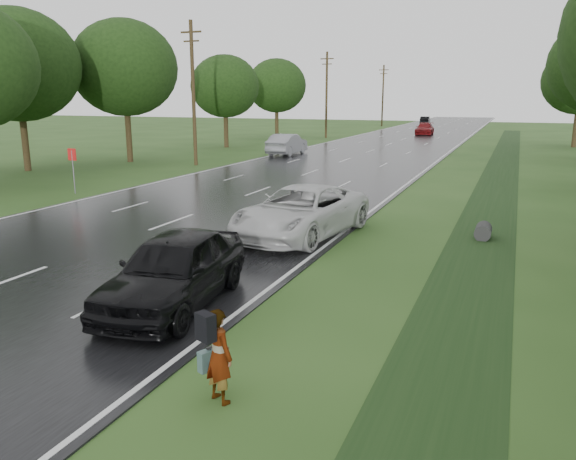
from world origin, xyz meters
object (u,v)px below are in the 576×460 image
Objects in this scene: pedestrian at (217,354)px; silver_sedan at (287,144)px; white_pickup at (301,211)px; road_sign at (73,162)px; dark_sedan at (174,269)px.

silver_sedan is at bearing -45.69° from pedestrian.
white_pickup is 28.73m from silver_sedan.
white_pickup reaches higher than pedestrian.
pedestrian is 39.79m from silver_sedan.
white_pickup is at bearing -52.38° from pedestrian.
white_pickup is at bearing 112.20° from silver_sedan.
road_sign is at bearing 171.64° from white_pickup.
pedestrian is at bearing -42.00° from road_sign.
white_pickup is (14.00, -4.18, -0.73)m from road_sign.
road_sign is at bearing -18.26° from pedestrian.
pedestrian is 4.52m from dark_sedan.
road_sign is 17.97m from dark_sedan.
pedestrian is 0.25× the size of white_pickup.
road_sign is 22.41m from silver_sedan.
dark_sedan is 0.96× the size of silver_sedan.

